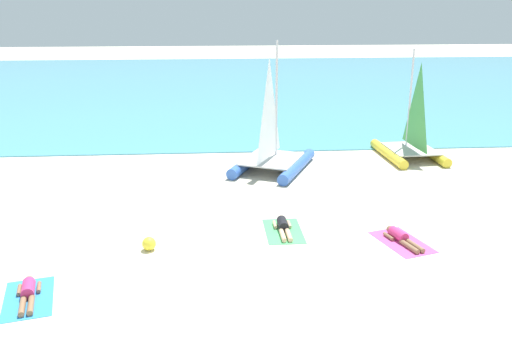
% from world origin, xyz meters
% --- Properties ---
extents(ground_plane, '(120.00, 120.00, 0.00)m').
position_xyz_m(ground_plane, '(0.00, 10.00, 0.00)').
color(ground_plane, beige).
extents(ocean_water, '(120.00, 40.00, 0.05)m').
position_xyz_m(ocean_water, '(0.00, 31.88, 0.03)').
color(ocean_water, '#4C9EB7').
rests_on(ocean_water, ground).
extents(sailboat_blue, '(3.91, 4.63, 5.15)m').
position_xyz_m(sailboat_blue, '(0.94, 9.20, 0.77)').
color(sailboat_blue, blue).
rests_on(sailboat_blue, ground).
extents(sailboat_yellow, '(2.50, 3.72, 4.68)m').
position_xyz_m(sailboat_yellow, '(7.14, 10.49, 0.70)').
color(sailboat_yellow, yellow).
rests_on(sailboat_yellow, ground).
extents(towel_left, '(1.52, 2.11, 0.01)m').
position_xyz_m(towel_left, '(-5.77, -0.43, 0.01)').
color(towel_left, '#338CD8').
rests_on(towel_left, ground).
extents(sunbather_left, '(0.75, 1.56, 0.30)m').
position_xyz_m(sunbather_left, '(-5.78, -0.36, 0.13)').
color(sunbather_left, '#D83372').
rests_on(sunbather_left, towel_left).
extents(towel_middle, '(1.13, 1.92, 0.01)m').
position_xyz_m(towel_middle, '(0.66, 2.99, 0.01)').
color(towel_middle, '#4CB266').
rests_on(towel_middle, ground).
extents(sunbather_middle, '(0.55, 1.56, 0.30)m').
position_xyz_m(sunbather_middle, '(0.66, 3.06, 0.13)').
color(sunbather_middle, black).
rests_on(sunbather_middle, towel_middle).
extents(towel_right, '(1.61, 2.14, 0.01)m').
position_xyz_m(towel_right, '(3.97, 1.97, 0.01)').
color(towel_right, '#D84C99').
rests_on(towel_right, ground).
extents(sunbather_right, '(0.83, 1.54, 0.30)m').
position_xyz_m(sunbather_right, '(3.95, 2.03, 0.13)').
color(sunbather_right, '#D83372').
rests_on(sunbather_right, towel_right).
extents(beach_ball, '(0.38, 0.38, 0.38)m').
position_xyz_m(beach_ball, '(-3.23, 1.99, 0.19)').
color(beach_ball, yellow).
rests_on(beach_ball, ground).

